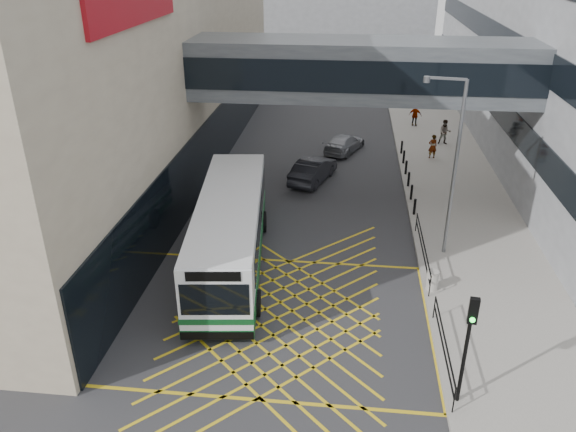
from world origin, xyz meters
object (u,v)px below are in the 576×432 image
(pedestrian_c, at_px, (415,115))
(bus, at_px, (230,229))
(street_lamp, at_px, (452,159))
(litter_bin, at_px, (432,280))
(traffic_light, at_px, (469,336))
(car_dark, at_px, (313,170))
(pedestrian_a, at_px, (433,146))
(car_white, at_px, (228,268))
(pedestrian_b, at_px, (445,132))
(car_silver, at_px, (344,143))

(pedestrian_c, bearing_deg, bus, 82.21)
(street_lamp, height_order, litter_bin, street_lamp)
(litter_bin, bearing_deg, street_lamp, 77.02)
(bus, xyz_separation_m, pedestrian_c, (10.39, 22.88, -0.77))
(traffic_light, distance_m, litter_bin, 7.02)
(car_dark, distance_m, traffic_light, 19.64)
(street_lamp, distance_m, pedestrian_a, 13.89)
(car_white, height_order, pedestrian_b, pedestrian_b)
(car_silver, xyz_separation_m, street_lamp, (4.87, -14.40, 4.20))
(traffic_light, bearing_deg, litter_bin, 97.48)
(pedestrian_c, bearing_deg, litter_bin, 103.26)
(pedestrian_a, xyz_separation_m, pedestrian_b, (1.24, 3.14, 0.08))
(car_dark, distance_m, pedestrian_a, 9.16)
(pedestrian_a, bearing_deg, pedestrian_b, -126.17)
(car_white, xyz_separation_m, pedestrian_a, (10.74, 16.71, 0.34))
(car_silver, relative_size, street_lamp, 0.52)
(car_silver, height_order, pedestrian_a, pedestrian_a)
(pedestrian_c, bearing_deg, pedestrian_a, 110.34)
(bus, xyz_separation_m, street_lamp, (9.74, 1.99, 3.07))
(bus, distance_m, car_dark, 11.04)
(traffic_light, bearing_deg, car_dark, 114.89)
(car_silver, height_order, pedestrian_b, pedestrian_b)
(pedestrian_c, bearing_deg, car_dark, 75.78)
(traffic_light, distance_m, street_lamp, 10.26)
(street_lamp, bearing_deg, car_dark, 136.25)
(car_silver, xyz_separation_m, litter_bin, (4.10, -17.76, -0.07))
(car_white, bearing_deg, traffic_light, 147.35)
(car_silver, distance_m, pedestrian_b, 7.55)
(bus, relative_size, litter_bin, 14.16)
(car_white, xyz_separation_m, pedestrian_c, (10.25, 24.31, 0.38))
(car_dark, bearing_deg, traffic_light, 125.85)
(litter_bin, distance_m, pedestrian_c, 24.29)
(car_white, relative_size, litter_bin, 4.71)
(car_white, distance_m, traffic_light, 11.26)
(bus, xyz_separation_m, pedestrian_b, (12.12, 18.42, -0.73))
(car_silver, bearing_deg, street_lamp, 131.26)
(litter_bin, bearing_deg, pedestrian_b, 80.92)
(car_white, bearing_deg, pedestrian_c, -108.83)
(pedestrian_b, bearing_deg, car_white, -121.68)
(car_white, bearing_deg, car_dark, -99.52)
(car_white, height_order, car_dark, car_dark)
(pedestrian_a, bearing_deg, traffic_light, 70.72)
(pedestrian_c, bearing_deg, pedestrian_b, 127.87)
(bus, height_order, litter_bin, bus)
(traffic_light, distance_m, pedestrian_a, 23.46)
(traffic_light, bearing_deg, street_lamp, 92.93)
(car_white, bearing_deg, pedestrian_a, -118.70)
(car_silver, height_order, street_lamp, street_lamp)
(car_white, height_order, car_silver, car_silver)
(pedestrian_a, height_order, pedestrian_c, pedestrian_c)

